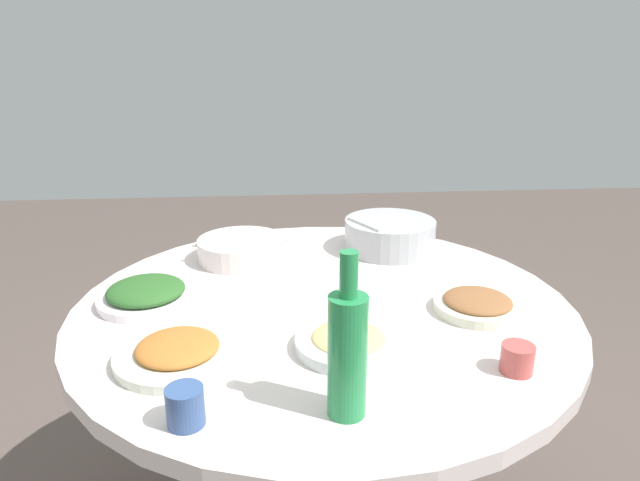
% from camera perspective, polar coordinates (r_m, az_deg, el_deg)
% --- Properties ---
extents(round_dining_table, '(1.18, 1.18, 0.76)m').
position_cam_1_polar(round_dining_table, '(1.40, 0.34, -10.60)').
color(round_dining_table, '#99999E').
rests_on(round_dining_table, ground).
extents(rice_bowl, '(0.27, 0.27, 0.10)m').
position_cam_1_polar(rice_bowl, '(1.68, 7.16, 0.65)').
color(rice_bowl, '#B2B5BA').
rests_on(rice_bowl, round_dining_table).
extents(soup_bowl, '(0.27, 0.25, 0.06)m').
position_cam_1_polar(soup_bowl, '(1.61, -8.07, -0.95)').
color(soup_bowl, white).
rests_on(soup_bowl, round_dining_table).
extents(dish_noodles, '(0.22, 0.22, 0.04)m').
position_cam_1_polar(dish_noodles, '(1.14, 2.91, -10.30)').
color(dish_noodles, silver).
rests_on(dish_noodles, round_dining_table).
extents(dish_greens, '(0.23, 0.23, 0.05)m').
position_cam_1_polar(dish_greens, '(1.39, -17.41, -5.24)').
color(dish_greens, white).
rests_on(dish_greens, round_dining_table).
extents(dish_stirfry, '(0.20, 0.20, 0.04)m').
position_cam_1_polar(dish_stirfry, '(1.34, 15.85, -6.28)').
color(dish_stirfry, silver).
rests_on(dish_stirfry, round_dining_table).
extents(dish_tofu_braise, '(0.25, 0.25, 0.04)m').
position_cam_1_polar(dish_tofu_braise, '(1.14, -14.38, -10.98)').
color(dish_tofu_braise, silver).
rests_on(dish_tofu_braise, round_dining_table).
extents(green_bottle, '(0.07, 0.07, 0.29)m').
position_cam_1_polar(green_bottle, '(0.91, 3.00, -11.32)').
color(green_bottle, '#268B4B').
rests_on(green_bottle, round_dining_table).
extents(tea_cup_near, '(0.06, 0.06, 0.07)m').
position_cam_1_polar(tea_cup_near, '(0.96, -13.67, -16.21)').
color(tea_cup_near, '#36538A').
rests_on(tea_cup_near, round_dining_table).
extents(tea_cup_far, '(0.06, 0.06, 0.06)m').
position_cam_1_polar(tea_cup_far, '(1.13, 19.59, -11.35)').
color(tea_cup_far, '#C3504B').
rests_on(tea_cup_far, round_dining_table).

